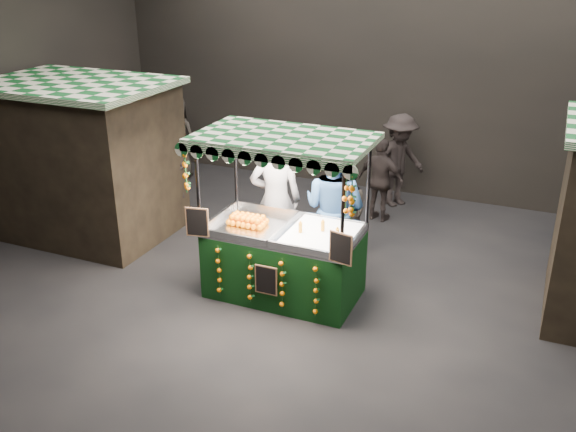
% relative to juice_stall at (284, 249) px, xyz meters
% --- Properties ---
extents(ground, '(12.00, 12.00, 0.00)m').
position_rel_juice_stall_xyz_m(ground, '(0.41, -0.26, -0.72)').
color(ground, black).
rests_on(ground, ground).
extents(market_hall, '(12.10, 10.10, 5.05)m').
position_rel_juice_stall_xyz_m(market_hall, '(0.41, -0.26, 2.66)').
color(market_hall, black).
rests_on(market_hall, ground).
extents(neighbour_stall_left, '(3.00, 2.20, 2.60)m').
position_rel_juice_stall_xyz_m(neighbour_stall_left, '(-3.99, 0.74, 0.59)').
color(neighbour_stall_left, black).
rests_on(neighbour_stall_left, ground).
extents(juice_stall, '(2.40, 1.41, 2.33)m').
position_rel_juice_stall_xyz_m(juice_stall, '(0.00, 0.00, 0.00)').
color(juice_stall, black).
rests_on(juice_stall, ground).
extents(vendor_grey, '(0.91, 0.76, 2.11)m').
position_rel_juice_stall_xyz_m(vendor_grey, '(-0.51, 0.86, 0.34)').
color(vendor_grey, gray).
rests_on(vendor_grey, ground).
extents(vendor_blue, '(1.18, 1.02, 2.09)m').
position_rel_juice_stall_xyz_m(vendor_blue, '(0.41, 0.92, 0.33)').
color(vendor_blue, '#294F84').
rests_on(vendor_blue, ground).
extents(shopper_0, '(0.63, 0.42, 1.68)m').
position_rel_juice_stall_xyz_m(shopper_0, '(-2.85, 1.54, 0.12)').
color(shopper_0, black).
rests_on(shopper_0, ground).
extents(shopper_1, '(0.93, 0.88, 1.51)m').
position_rel_juice_stall_xyz_m(shopper_1, '(0.38, 1.54, 0.04)').
color(shopper_1, black).
rests_on(shopper_1, ground).
extents(shopper_2, '(0.94, 0.53, 1.51)m').
position_rel_juice_stall_xyz_m(shopper_2, '(0.50, 3.17, 0.04)').
color(shopper_2, '#2E2725').
rests_on(shopper_2, ground).
extents(shopper_3, '(1.21, 1.31, 1.77)m').
position_rel_juice_stall_xyz_m(shopper_3, '(0.60, 4.02, 0.17)').
color(shopper_3, '#292221').
rests_on(shopper_3, ground).
extents(shopper_4, '(0.89, 0.61, 1.75)m').
position_rel_juice_stall_xyz_m(shopper_4, '(-4.09, 3.75, 0.15)').
color(shopper_4, '#2D2925').
rests_on(shopper_4, ground).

